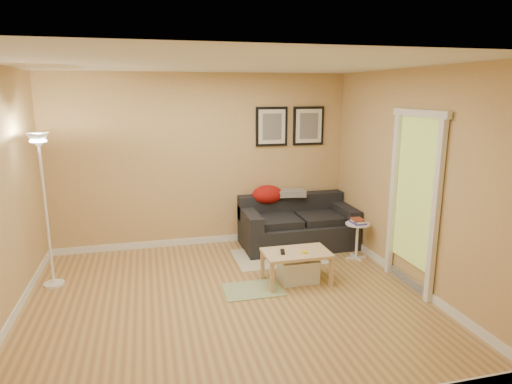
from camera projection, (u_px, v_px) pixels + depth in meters
floor at (227, 300)px, 5.00m from camera, size 4.50×4.50×0.00m
ceiling at (224, 64)px, 4.42m from camera, size 4.50×4.50×0.00m
wall_back at (202, 161)px, 6.60m from camera, size 4.50×0.00×4.50m
wall_front at (281, 255)px, 2.82m from camera, size 4.50×0.00×4.50m
wall_right at (411, 179)px, 5.25m from camera, size 0.00×4.00×4.00m
baseboard_back at (204, 240)px, 6.87m from camera, size 4.50×0.02×0.10m
baseboard_left at (11, 321)px, 4.46m from camera, size 0.02×4.00×0.10m
baseboard_right at (402, 277)px, 5.53m from camera, size 0.02×4.00×0.10m
sofa at (298, 222)px, 6.69m from camera, size 1.70×0.90×0.75m
red_throw at (267, 194)px, 6.79m from camera, size 0.48×0.36×0.28m
plaid_throw at (292, 193)px, 6.85m from camera, size 0.45×0.32×0.10m
framed_print_left at (272, 127)px, 6.72m from camera, size 0.50×0.04×0.60m
framed_print_right at (308, 126)px, 6.87m from camera, size 0.50×0.04×0.60m
area_rug at (278, 257)px, 6.31m from camera, size 1.25×0.85×0.01m
green_runner at (253, 290)px, 5.26m from camera, size 0.70×0.50×0.01m
coffee_table at (296, 267)px, 5.43m from camera, size 0.84×0.55×0.41m
remote_control at (283, 252)px, 5.35m from camera, size 0.09×0.17×0.02m
tape_roll at (305, 252)px, 5.32m from camera, size 0.07×0.07×0.03m
storage_bin at (298, 270)px, 5.49m from camera, size 0.48×0.35×0.30m
side_table at (357, 241)px, 6.21m from camera, size 0.34×0.34×0.52m
book_stack at (358, 221)px, 6.14m from camera, size 0.23×0.27×0.07m
floor_lamp at (46, 216)px, 5.20m from camera, size 0.24×0.24×1.88m
doorway at (413, 205)px, 5.16m from camera, size 0.12×1.01×2.13m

